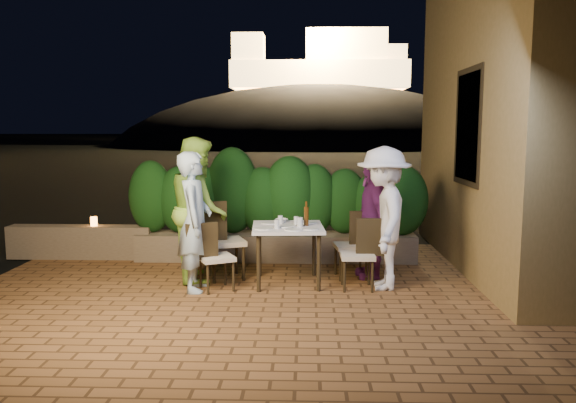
{
  "coord_description": "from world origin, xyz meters",
  "views": [
    {
      "loc": [
        0.67,
        -6.04,
        1.98
      ],
      "look_at": [
        0.43,
        1.08,
        1.05
      ],
      "focal_mm": 35.0,
      "sensor_mm": 36.0,
      "label": 1
    }
  ],
  "objects_px": {
    "chair_right_back": "(351,244)",
    "chair_left_front": "(216,256)",
    "beer_bottle": "(306,214)",
    "chair_left_back": "(225,240)",
    "parapet_lamp": "(94,221)",
    "diner_blue": "(195,222)",
    "diner_white": "(383,218)",
    "bowl": "(282,220)",
    "chair_right_front": "(357,254)",
    "diner_purple": "(372,218)",
    "dining_table": "(288,255)",
    "diner_green": "(199,209)"
  },
  "relations": [
    {
      "from": "chair_right_back",
      "to": "bowl",
      "type": "bearing_deg",
      "value": -9.41
    },
    {
      "from": "beer_bottle",
      "to": "chair_left_front",
      "type": "relative_size",
      "value": 0.37
    },
    {
      "from": "chair_right_back",
      "to": "diner_purple",
      "type": "height_order",
      "value": "diner_purple"
    },
    {
      "from": "bowl",
      "to": "chair_right_back",
      "type": "xyz_separation_m",
      "value": [
        0.92,
        -0.02,
        -0.32
      ]
    },
    {
      "from": "chair_left_back",
      "to": "diner_green",
      "type": "relative_size",
      "value": 0.55
    },
    {
      "from": "bowl",
      "to": "chair_left_front",
      "type": "bearing_deg",
      "value": -139.92
    },
    {
      "from": "diner_green",
      "to": "diner_purple",
      "type": "height_order",
      "value": "diner_green"
    },
    {
      "from": "parapet_lamp",
      "to": "chair_right_front",
      "type": "bearing_deg",
      "value": -21.61
    },
    {
      "from": "diner_blue",
      "to": "diner_green",
      "type": "bearing_deg",
      "value": 1.91
    },
    {
      "from": "chair_right_front",
      "to": "parapet_lamp",
      "type": "height_order",
      "value": "chair_right_front"
    },
    {
      "from": "chair_right_back",
      "to": "chair_left_front",
      "type": "bearing_deg",
      "value": 12.25
    },
    {
      "from": "diner_blue",
      "to": "diner_green",
      "type": "relative_size",
      "value": 0.91
    },
    {
      "from": "diner_blue",
      "to": "parapet_lamp",
      "type": "relative_size",
      "value": 12.19
    },
    {
      "from": "dining_table",
      "to": "diner_green",
      "type": "distance_m",
      "value": 1.32
    },
    {
      "from": "chair_left_front",
      "to": "diner_blue",
      "type": "bearing_deg",
      "value": 155.31
    },
    {
      "from": "dining_table",
      "to": "chair_right_front",
      "type": "bearing_deg",
      "value": -13.91
    },
    {
      "from": "chair_right_front",
      "to": "diner_green",
      "type": "xyz_separation_m",
      "value": [
        -2.04,
        0.41,
        0.49
      ]
    },
    {
      "from": "dining_table",
      "to": "chair_right_front",
      "type": "height_order",
      "value": "chair_right_front"
    },
    {
      "from": "bowl",
      "to": "diner_white",
      "type": "bearing_deg",
      "value": -21.19
    },
    {
      "from": "chair_right_back",
      "to": "diner_blue",
      "type": "bearing_deg",
      "value": 9.94
    },
    {
      "from": "diner_green",
      "to": "diner_white",
      "type": "distance_m",
      "value": 2.39
    },
    {
      "from": "chair_left_front",
      "to": "beer_bottle",
      "type": "bearing_deg",
      "value": -8.8
    },
    {
      "from": "dining_table",
      "to": "chair_left_back",
      "type": "bearing_deg",
      "value": 165.37
    },
    {
      "from": "beer_bottle",
      "to": "chair_left_back",
      "type": "relative_size",
      "value": 0.3
    },
    {
      "from": "beer_bottle",
      "to": "bowl",
      "type": "height_order",
      "value": "beer_bottle"
    },
    {
      "from": "chair_right_front",
      "to": "diner_purple",
      "type": "relative_size",
      "value": 0.55
    },
    {
      "from": "chair_left_front",
      "to": "diner_blue",
      "type": "relative_size",
      "value": 0.5
    },
    {
      "from": "beer_bottle",
      "to": "chair_right_front",
      "type": "height_order",
      "value": "beer_bottle"
    },
    {
      "from": "dining_table",
      "to": "chair_left_front",
      "type": "height_order",
      "value": "chair_left_front"
    },
    {
      "from": "beer_bottle",
      "to": "diner_white",
      "type": "bearing_deg",
      "value": -11.36
    },
    {
      "from": "chair_right_back",
      "to": "chair_left_back",
      "type": "bearing_deg",
      "value": -4.94
    },
    {
      "from": "dining_table",
      "to": "chair_right_back",
      "type": "bearing_deg",
      "value": 20.73
    },
    {
      "from": "chair_left_front",
      "to": "parapet_lamp",
      "type": "relative_size",
      "value": 6.06
    },
    {
      "from": "diner_blue",
      "to": "chair_right_back",
      "type": "bearing_deg",
      "value": -75.7
    },
    {
      "from": "chair_left_back",
      "to": "dining_table",
      "type": "bearing_deg",
      "value": -35.33
    },
    {
      "from": "beer_bottle",
      "to": "chair_left_front",
      "type": "xyz_separation_m",
      "value": [
        -1.1,
        -0.35,
        -0.48
      ]
    },
    {
      "from": "diner_green",
      "to": "chair_left_back",
      "type": "bearing_deg",
      "value": -100.08
    },
    {
      "from": "chair_right_back",
      "to": "diner_green",
      "type": "distance_m",
      "value": 2.07
    },
    {
      "from": "diner_purple",
      "to": "diner_green",
      "type": "bearing_deg",
      "value": -93.9
    },
    {
      "from": "chair_left_back",
      "to": "parapet_lamp",
      "type": "relative_size",
      "value": 7.42
    },
    {
      "from": "diner_white",
      "to": "chair_right_front",
      "type": "bearing_deg",
      "value": -78.11
    },
    {
      "from": "chair_left_back",
      "to": "chair_right_back",
      "type": "bearing_deg",
      "value": -17.4
    },
    {
      "from": "chair_right_back",
      "to": "diner_green",
      "type": "height_order",
      "value": "diner_green"
    },
    {
      "from": "dining_table",
      "to": "diner_blue",
      "type": "bearing_deg",
      "value": -163.74
    },
    {
      "from": "diner_blue",
      "to": "diner_white",
      "type": "bearing_deg",
      "value": -89.82
    },
    {
      "from": "bowl",
      "to": "chair_left_front",
      "type": "height_order",
      "value": "chair_left_front"
    },
    {
      "from": "diner_blue",
      "to": "diner_white",
      "type": "height_order",
      "value": "diner_white"
    },
    {
      "from": "bowl",
      "to": "chair_right_front",
      "type": "height_order",
      "value": "chair_right_front"
    },
    {
      "from": "dining_table",
      "to": "diner_white",
      "type": "relative_size",
      "value": 0.5
    },
    {
      "from": "beer_bottle",
      "to": "chair_left_back",
      "type": "height_order",
      "value": "beer_bottle"
    }
  ]
}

